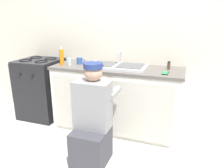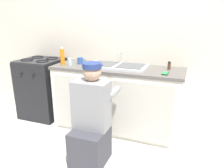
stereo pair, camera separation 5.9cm
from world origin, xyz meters
TOP-DOWN VIEW (x-y plane):
  - ground_plane at (0.00, 0.00)m, footprint 12.00×12.00m
  - back_wall at (0.00, 0.65)m, footprint 6.00×0.10m
  - counter_cabinet at (0.00, 0.29)m, footprint 1.73×0.62m
  - countertop at (0.00, 0.30)m, footprint 1.77×0.62m
  - sink_double_basin at (0.00, 0.30)m, footprint 0.80×0.44m
  - stove_range at (-1.26, 0.30)m, footprint 0.61×0.62m
  - plumber_person at (-0.02, -0.51)m, footprint 0.42×0.61m
  - spice_bottle_pepper at (0.67, 0.39)m, footprint 0.04×0.04m
  - water_glass at (-0.66, 0.19)m, footprint 0.06×0.06m
  - cell_phone at (0.65, 0.16)m, footprint 0.07×0.14m
  - coffee_mug at (-0.56, 0.31)m, footprint 0.13×0.08m
  - soap_bottle_orange at (-0.77, 0.18)m, footprint 0.06×0.06m

SIDE VIEW (x-z plane):
  - ground_plane at x=0.00m, z-range 0.00..0.00m
  - counter_cabinet at x=0.00m, z-range 0.00..0.86m
  - plumber_person at x=-0.02m, z-range -0.09..1.01m
  - stove_range at x=-1.26m, z-range 0.00..0.93m
  - countertop at x=0.00m, z-range 0.86..0.90m
  - cell_phone at x=0.65m, z-range 0.90..0.91m
  - sink_double_basin at x=0.00m, z-range 0.83..1.02m
  - coffee_mug at x=-0.56m, z-range 0.90..1.00m
  - water_glass at x=-0.66m, z-range 0.90..1.00m
  - spice_bottle_pepper at x=0.67m, z-range 0.90..1.01m
  - soap_bottle_orange at x=-0.77m, z-range 0.89..1.14m
  - back_wall at x=0.00m, z-range 0.00..2.50m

